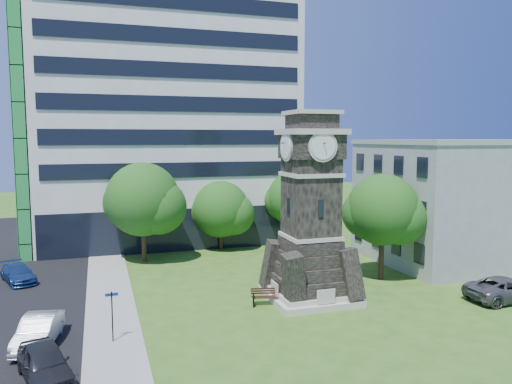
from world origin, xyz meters
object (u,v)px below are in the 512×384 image
object	(u,v)px
car_street_mid	(39,331)
car_street_north	(18,273)
park_bench	(268,296)
car_street_south	(45,363)
car_east_lot	(507,289)
street_sign	(112,311)
clock_tower	(310,219)

from	to	relation	value
car_street_mid	car_street_north	bearing A→B (deg)	111.28
park_bench	car_street_mid	bearing A→B (deg)	-156.58
car_street_south	car_east_lot	world-z (taller)	same
car_street_north	street_sign	world-z (taller)	street_sign
car_street_south	street_sign	bearing A→B (deg)	32.61
car_street_south	car_street_north	bearing A→B (deg)	85.17
car_street_mid	street_sign	world-z (taller)	street_sign
street_sign	car_street_mid	bearing A→B (deg)	164.63
clock_tower	car_street_south	distance (m)	17.45
car_street_mid	car_east_lot	distance (m)	28.26
car_east_lot	park_bench	world-z (taller)	car_east_lot
clock_tower	park_bench	world-z (taller)	clock_tower
car_street_south	park_bench	distance (m)	14.06
car_street_north	car_street_mid	bearing A→B (deg)	-98.77
car_street_south	car_street_mid	size ratio (longest dim) A/B	0.99
car_east_lot	car_street_south	bearing A→B (deg)	94.78
car_street_south	car_street_mid	bearing A→B (deg)	83.11
car_east_lot	street_sign	world-z (taller)	street_sign
car_east_lot	clock_tower	bearing A→B (deg)	70.44
car_street_mid	car_street_north	size ratio (longest dim) A/B	1.04
clock_tower	park_bench	distance (m)	5.59
clock_tower	street_sign	xyz separation A→B (m)	(-12.53, -3.35, -3.60)
clock_tower	car_east_lot	world-z (taller)	clock_tower
clock_tower	street_sign	bearing A→B (deg)	-165.03
car_street_south	car_east_lot	bearing A→B (deg)	-10.90
car_east_lot	park_bench	distance (m)	15.59
car_street_north	street_sign	xyz separation A→B (m)	(6.27, -13.39, 1.04)
clock_tower	car_street_mid	world-z (taller)	clock_tower
car_street_mid	park_bench	xyz separation A→B (m)	(13.14, 2.40, -0.19)
car_street_mid	car_street_north	world-z (taller)	car_street_mid
car_street_south	car_east_lot	size ratio (longest dim) A/B	0.82
car_street_mid	car_east_lot	xyz separation A→B (m)	(28.22, -1.58, 0.02)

